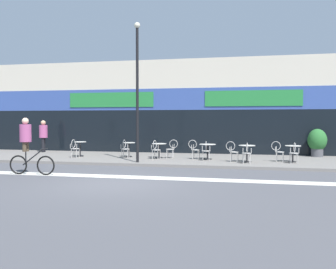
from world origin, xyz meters
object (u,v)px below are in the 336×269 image
object	(u,v)px
cafe_chair_0_near	(74,147)
cafe_chair_5_side	(278,150)
cafe_chair_5_near	(294,151)
cafe_chair_3_near	(206,149)
bistro_table_2	(159,148)
bistro_table_5	(293,150)
pedestrian_near_end	(43,133)
bistro_table_0	(80,146)
cafe_chair_1_near	(125,147)
cafe_chair_4_side	(233,150)
planter_pot	(317,142)
cafe_chair_2_side	(172,148)
cafe_chair_2_near	(156,148)
lamp_post	(137,83)
cafe_chair_4_near	(247,151)
bistro_table_4	(247,150)
bistro_table_3	(208,148)
cafe_chair_3_side	(194,148)
cyclist_0	(27,143)
bistro_table_1	(129,147)

from	to	relation	value
cafe_chair_0_near	cafe_chair_5_side	bearing A→B (deg)	-87.29
cafe_chair_5_side	cafe_chair_5_near	bearing A→B (deg)	-37.12
cafe_chair_3_near	cafe_chair_5_side	xyz separation A→B (m)	(3.18, 0.30, 0.00)
bistro_table_2	bistro_table_5	xyz separation A→B (m)	(6.19, -0.42, 0.01)
cafe_chair_3_near	pedestrian_near_end	distance (m)	10.03
bistro_table_0	cafe_chair_1_near	distance (m)	2.52
cafe_chair_5_side	pedestrian_near_end	world-z (taller)	pedestrian_near_end
bistro_table_5	cafe_chair_5_near	world-z (taller)	cafe_chair_5_near
cafe_chair_4_side	cafe_chair_5_near	xyz separation A→B (m)	(2.60, -0.15, 0.00)
bistro_table_2	cafe_chair_4_side	bearing A→B (deg)	-14.04
cafe_chair_1_near	planter_pot	xyz separation A→B (m)	(9.20, 2.87, 0.24)
cafe_chair_2_side	pedestrian_near_end	bearing A→B (deg)	-13.85
bistro_table_5	cafe_chair_5_near	size ratio (longest dim) A/B	0.81
bistro_table_5	cafe_chair_2_side	distance (m)	5.58
cafe_chair_0_near	bistro_table_0	bearing A→B (deg)	0.57
cafe_chair_3_near	cafe_chair_2_near	bearing A→B (deg)	80.82
cafe_chair_2_side	lamp_post	world-z (taller)	lamp_post
bistro_table_2	cafe_chair_4_near	xyz separation A→B (m)	(4.23, -1.53, 0.01)
cafe_chair_3_near	bistro_table_4	bearing A→B (deg)	-103.13
cafe_chair_5_near	cafe_chair_1_near	bearing A→B (deg)	81.28
bistro_table_0	pedestrian_near_end	xyz separation A→B (m)	(-3.21, 1.96, 0.55)
bistro_table_3	cafe_chair_2_side	size ratio (longest dim) A/B	0.86
cafe_chair_3_side	cyclist_0	distance (m)	7.74
cafe_chair_0_near	cafe_chair_2_side	distance (m)	4.78
cafe_chair_3_side	cafe_chair_4_near	size ratio (longest dim) A/B	1.00
bistro_table_3	cafe_chair_4_near	xyz separation A→B (m)	(1.85, -1.44, -0.00)
pedestrian_near_end	bistro_table_3	bearing A→B (deg)	-25.14
bistro_table_0	cyclist_0	size ratio (longest dim) A/B	0.36
bistro_table_4	cafe_chair_3_side	distance (m)	2.60
cafe_chair_2_side	planter_pot	size ratio (longest dim) A/B	0.64
cafe_chair_5_near	cyclist_0	distance (m)	10.76
cafe_chair_5_side	bistro_table_2	bearing A→B (deg)	-176.10
bistro_table_3	cafe_chair_4_near	size ratio (longest dim) A/B	0.86
bistro_table_0	bistro_table_4	bearing A→B (deg)	-5.32
cafe_chair_0_near	cafe_chair_1_near	bearing A→B (deg)	-82.15
bistro_table_3	lamp_post	world-z (taller)	lamp_post
bistro_table_2	cafe_chair_5_side	world-z (taller)	cafe_chair_5_side
bistro_table_0	bistro_table_4	distance (m)	8.35
cafe_chair_3_near	cyclist_0	distance (m)	7.75
cafe_chair_4_near	cafe_chair_5_side	bearing A→B (deg)	-57.99
cafe_chair_2_side	cafe_chair_3_near	world-z (taller)	same
bistro_table_2	bistro_table_3	bearing A→B (deg)	-2.11
bistro_table_3	cafe_chair_0_near	bearing A→B (deg)	-174.08
bistro_table_1	cafe_chair_5_near	world-z (taller)	cafe_chair_5_near
bistro_table_2	cafe_chair_0_near	world-z (taller)	cafe_chair_0_near
cafe_chair_3_side	cafe_chair_2_side	bearing A→B (deg)	-178.39
bistro_table_5	bistro_table_1	bearing A→B (deg)	175.56
cafe_chair_3_side	cafe_chair_5_near	xyz separation A→B (m)	(4.44, -0.97, 0.00)
cafe_chair_2_side	cyclist_0	xyz separation A→B (m)	(-4.07, -5.80, 0.52)
planter_pot	lamp_post	distance (m)	9.60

